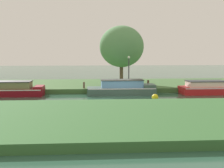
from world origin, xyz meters
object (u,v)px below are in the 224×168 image
Objects in this scene: maroon_cruiser at (1,89)px; mooring_post_far at (84,85)px; willow_tree_left at (122,47)px; slate_barge at (122,88)px; mooring_post_near at (148,84)px; lamp_post at (129,67)px; red_narrowboat at (209,88)px; channel_buoy at (155,97)px.

maroon_cruiser reaches higher than mooring_post_far.
willow_tree_left is at bearing 49.20° from mooring_post_far.
mooring_post_near is (2.44, 1.32, 0.21)m from slate_barge.
lamp_post is 4.55m from mooring_post_far.
lamp_post is (-6.59, 2.62, 1.68)m from red_narrowboat.
lamp_post is 5.80× the size of channel_buoy.
red_narrowboat is 10.12× the size of channel_buoy.
willow_tree_left is (10.47, 5.66, 3.59)m from maroon_cruiser.
channel_buoy is (12.00, -3.40, -0.28)m from maroon_cruiser.
mooring_post_near is (-5.03, 1.32, 0.25)m from red_narrowboat.
slate_barge is 0.82× the size of maroon_cruiser.
channel_buoy is (1.53, -9.06, -3.87)m from willow_tree_left.
lamp_post is 5.09× the size of mooring_post_far.
maroon_cruiser is 12.45m from mooring_post_near.
willow_tree_left is (0.53, 5.66, 3.58)m from slate_barge.
slate_barge is 0.97× the size of willow_tree_left.
red_narrowboat is 8.88× the size of mooring_post_far.
red_narrowboat is 5.20m from mooring_post_near.
lamp_post is at bearing 71.51° from slate_barge.
maroon_cruiser reaches higher than mooring_post_near.
maroon_cruiser is (-17.41, 0.00, 0.03)m from red_narrowboat.
mooring_post_near is at bearing -39.88° from lamp_post.
red_narrowboat is 10.77m from mooring_post_far.
slate_barge is at bearing 0.00° from maroon_cruiser.
channel_buoy is at bearing -80.41° from willow_tree_left.
slate_barge is 2.02× the size of lamp_post.
mooring_post_far is (-4.10, -1.30, -1.49)m from lamp_post.
maroon_cruiser is 12.44m from willow_tree_left.
mooring_post_near reaches higher than channel_buoy.
maroon_cruiser is 6.85m from mooring_post_far.
maroon_cruiser is 14.32× the size of channel_buoy.
lamp_post is (0.35, -3.04, -1.95)m from willow_tree_left.
slate_barge is at bearing 180.00° from red_narrowboat.
lamp_post reaches higher than channel_buoy.
mooring_post_far is (-3.75, -4.34, -3.44)m from willow_tree_left.
red_narrowboat is 1.74× the size of lamp_post.
slate_barge is 11.74× the size of channel_buoy.
maroon_cruiser reaches higher than channel_buoy.
maroon_cruiser reaches higher than red_narrowboat.
maroon_cruiser is 12.57× the size of mooring_post_far.
maroon_cruiser is 12.48m from channel_buoy.
lamp_post is at bearing 17.65° from mooring_post_far.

